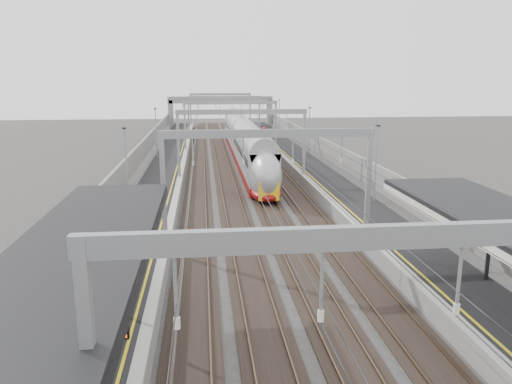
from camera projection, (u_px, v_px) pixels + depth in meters
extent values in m
cube|color=black|center=(165.00, 176.00, 52.66)|extent=(4.00, 120.00, 1.00)
cube|color=black|center=(313.00, 173.00, 54.32)|extent=(4.00, 120.00, 1.00)
cube|color=black|center=(198.00, 180.00, 53.12)|extent=(2.40, 140.00, 0.08)
cube|color=brown|center=(191.00, 179.00, 53.03)|extent=(0.07, 140.00, 0.14)
cube|color=brown|center=(205.00, 179.00, 53.18)|extent=(0.07, 140.00, 0.14)
cube|color=black|center=(226.00, 179.00, 53.43)|extent=(2.40, 140.00, 0.08)
cube|color=brown|center=(219.00, 178.00, 53.34)|extent=(0.07, 140.00, 0.14)
cube|color=brown|center=(233.00, 178.00, 53.49)|extent=(0.07, 140.00, 0.14)
cube|color=black|center=(254.00, 178.00, 53.74)|extent=(2.40, 140.00, 0.08)
cube|color=brown|center=(247.00, 178.00, 53.65)|extent=(0.07, 140.00, 0.14)
cube|color=brown|center=(261.00, 177.00, 53.80)|extent=(0.07, 140.00, 0.14)
cube|color=black|center=(281.00, 178.00, 54.05)|extent=(2.40, 140.00, 0.08)
cube|color=brown|center=(275.00, 177.00, 53.96)|extent=(0.07, 140.00, 0.14)
cube|color=brown|center=(288.00, 177.00, 54.11)|extent=(0.07, 140.00, 0.14)
cube|color=gray|center=(394.00, 236.00, 10.28)|extent=(13.00, 0.25, 0.50)
cube|color=gray|center=(163.00, 186.00, 29.69)|extent=(0.28, 0.28, 6.60)
cube|color=gray|center=(368.00, 181.00, 31.00)|extent=(0.28, 0.28, 6.60)
cube|color=gray|center=(268.00, 133.00, 29.67)|extent=(13.00, 0.25, 0.50)
cube|color=gray|center=(178.00, 144.00, 49.08)|extent=(0.28, 0.28, 6.60)
cube|color=gray|center=(304.00, 142.00, 50.39)|extent=(0.28, 0.28, 6.60)
cube|color=gray|center=(242.00, 112.00, 49.06)|extent=(13.00, 0.25, 0.50)
cube|color=gray|center=(185.00, 125.00, 68.48)|extent=(0.28, 0.28, 6.60)
cube|color=gray|center=(276.00, 124.00, 69.78)|extent=(0.28, 0.28, 6.60)
cube|color=gray|center=(230.00, 103.00, 68.45)|extent=(13.00, 0.25, 0.50)
cube|color=gray|center=(189.00, 115.00, 87.87)|extent=(0.28, 0.28, 6.60)
cube|color=gray|center=(259.00, 114.00, 89.17)|extent=(0.28, 0.28, 6.60)
cube|color=gray|center=(224.00, 97.00, 87.84)|extent=(13.00, 0.25, 0.50)
cube|color=gray|center=(191.00, 109.00, 105.32)|extent=(0.28, 0.28, 6.60)
cube|color=gray|center=(250.00, 109.00, 106.63)|extent=(0.28, 0.28, 6.60)
cube|color=gray|center=(220.00, 94.00, 105.30)|extent=(13.00, 0.25, 0.50)
cylinder|color=#262628|center=(197.00, 124.00, 56.76)|extent=(0.03, 140.00, 0.03)
cylinder|color=#262628|center=(223.00, 124.00, 57.07)|extent=(0.03, 140.00, 0.03)
cylinder|color=#262628|center=(249.00, 124.00, 57.38)|extent=(0.03, 140.00, 0.03)
cylinder|color=#262628|center=(275.00, 123.00, 57.69)|extent=(0.03, 140.00, 0.03)
cube|color=black|center=(19.00, 332.00, 10.91)|extent=(4.40, 30.00, 0.24)
cylinder|color=black|center=(72.00, 254.00, 21.87)|extent=(0.20, 0.20, 4.00)
cube|color=black|center=(95.00, 330.00, 12.15)|extent=(1.60, 0.15, 0.55)
cube|color=#F43004|center=(95.00, 331.00, 12.07)|extent=(1.50, 0.02, 0.42)
cylinder|color=black|center=(490.00, 240.00, 23.88)|extent=(0.20, 0.20, 4.00)
cube|color=slate|center=(220.00, 100.00, 105.55)|extent=(22.00, 2.20, 1.40)
cube|color=slate|center=(171.00, 115.00, 105.15)|extent=(1.00, 2.20, 6.20)
cube|color=slate|center=(269.00, 114.00, 107.33)|extent=(1.00, 2.20, 6.20)
cube|color=slate|center=(133.00, 166.00, 52.08)|extent=(0.30, 120.00, 3.20)
cube|color=slate|center=(342.00, 163.00, 54.40)|extent=(0.30, 120.00, 3.20)
cube|color=maroon|center=(252.00, 170.00, 55.55)|extent=(2.78, 23.66, 0.82)
cube|color=#9E9DA3|center=(252.00, 153.00, 55.12)|extent=(2.78, 23.66, 3.09)
cube|color=black|center=(261.00, 189.00, 47.59)|extent=(2.06, 2.47, 0.51)
cube|color=maroon|center=(237.00, 143.00, 78.89)|extent=(2.78, 23.66, 0.82)
cube|color=#9E9DA3|center=(237.00, 131.00, 78.45)|extent=(2.78, 23.66, 3.09)
cube|color=black|center=(241.00, 153.00, 70.93)|extent=(2.06, 2.47, 0.51)
ellipsoid|color=#9E9DA3|center=(266.00, 176.00, 43.52)|extent=(2.78, 5.35, 4.32)
cube|color=yellow|center=(269.00, 192.00, 41.58)|extent=(1.75, 0.12, 1.54)
cube|color=black|center=(268.00, 173.00, 41.68)|extent=(1.65, 0.59, 0.96)
cylinder|color=black|center=(194.00, 142.00, 72.76)|extent=(0.12, 0.12, 3.00)
cube|color=black|center=(194.00, 131.00, 72.40)|extent=(0.32, 0.22, 0.75)
sphere|color=red|center=(194.00, 130.00, 72.24)|extent=(0.16, 0.16, 0.16)
cylinder|color=black|center=(247.00, 136.00, 80.86)|extent=(0.12, 0.12, 3.00)
cube|color=black|center=(247.00, 126.00, 80.51)|extent=(0.32, 0.22, 0.75)
sphere|color=red|center=(247.00, 125.00, 80.35)|extent=(0.16, 0.16, 0.16)
cylinder|color=black|center=(264.00, 139.00, 76.65)|extent=(0.12, 0.12, 3.00)
cube|color=black|center=(264.00, 129.00, 76.29)|extent=(0.32, 0.22, 0.75)
sphere|color=red|center=(264.00, 128.00, 76.13)|extent=(0.16, 0.16, 0.16)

